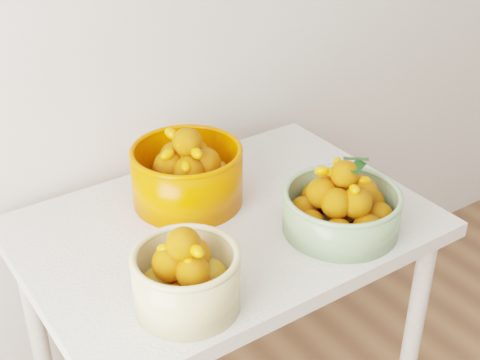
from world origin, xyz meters
The scene contains 4 objects.
table centered at (-0.19, 1.60, 0.65)m, with size 1.00×0.70×0.75m.
bowl_cream centered at (-0.43, 1.38, 0.82)m, with size 0.24×0.24×0.19m.
bowl_green centered at (0.02, 1.41, 0.81)m, with size 0.37×0.37×0.19m.
bowl_orange centered at (-0.22, 1.74, 0.83)m, with size 0.32×0.32×0.21m.
Camera 1 is at (-0.95, 0.43, 1.70)m, focal length 50.00 mm.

